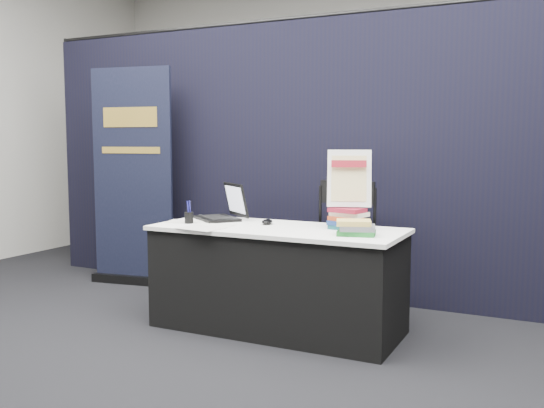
{
  "coord_description": "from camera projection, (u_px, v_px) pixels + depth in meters",
  "views": [
    {
      "loc": [
        1.86,
        -3.31,
        1.37
      ],
      "look_at": [
        -0.04,
        0.55,
        0.92
      ],
      "focal_mm": 40.0,
      "sensor_mm": 36.0,
      "label": 1
    }
  ],
  "objects": [
    {
      "name": "book_stack_short",
      "position": [
        356.0,
        228.0,
        3.96
      ],
      "size": [
        0.28,
        0.24,
        0.1
      ],
      "rotation": [
        0.0,
        0.0,
        0.29
      ],
      "color": "#1C6A27",
      "rests_on": "display_table"
    },
    {
      "name": "brochure_right",
      "position": [
        211.0,
        226.0,
        4.39
      ],
      "size": [
        0.3,
        0.22,
        0.0
      ],
      "primitive_type": "cube",
      "rotation": [
        0.0,
        0.0,
        0.02
      ],
      "color": "silver",
      "rests_on": "display_table"
    },
    {
      "name": "brochure_left",
      "position": [
        187.0,
        221.0,
        4.63
      ],
      "size": [
        0.33,
        0.27,
        0.0
      ],
      "primitive_type": "cube",
      "rotation": [
        0.0,
        0.0,
        0.27
      ],
      "color": "silver",
      "rests_on": "display_table"
    },
    {
      "name": "pen_cup",
      "position": [
        189.0,
        218.0,
        4.53
      ],
      "size": [
        0.08,
        0.08,
        0.08
      ],
      "primitive_type": "cylinder",
      "rotation": [
        0.0,
        0.0,
        0.3
      ],
      "color": "black",
      "rests_on": "display_table"
    },
    {
      "name": "info_sign",
      "position": [
        349.0,
        179.0,
        4.23
      ],
      "size": [
        0.33,
        0.21,
        0.42
      ],
      "rotation": [
        0.0,
        0.0,
        0.34
      ],
      "color": "black",
      "rests_on": "book_stack_tall"
    },
    {
      "name": "mouse",
      "position": [
        267.0,
        222.0,
        4.47
      ],
      "size": [
        0.1,
        0.13,
        0.04
      ],
      "primitive_type": "ellipsoid",
      "rotation": [
        0.0,
        0.0,
        0.18
      ],
      "color": "black",
      "rests_on": "display_table"
    },
    {
      "name": "floor",
      "position": [
        240.0,
        353.0,
        3.92
      ],
      "size": [
        8.0,
        8.0,
        0.0
      ],
      "primitive_type": "plane",
      "color": "black",
      "rests_on": "ground"
    },
    {
      "name": "drape_partition",
      "position": [
        330.0,
        160.0,
        5.22
      ],
      "size": [
        6.0,
        0.08,
        2.4
      ],
      "primitive_type": "cube",
      "color": "black",
      "rests_on": "floor"
    },
    {
      "name": "laptop",
      "position": [
        220.0,
        211.0,
        4.77
      ],
      "size": [
        0.46,
        0.5,
        0.28
      ],
      "rotation": [
        0.0,
        0.0,
        -0.66
      ],
      "color": "black",
      "rests_on": "display_table"
    },
    {
      "name": "pullup_banner",
      "position": [
        133.0,
        190.0,
        5.71
      ],
      "size": [
        0.87,
        0.23,
        2.04
      ],
      "rotation": [
        0.0,
        0.0,
        0.15
      ],
      "color": "black",
      "rests_on": "floor"
    },
    {
      "name": "book_stack_tall",
      "position": [
        347.0,
        218.0,
        4.23
      ],
      "size": [
        0.25,
        0.21,
        0.15
      ],
      "rotation": [
        0.0,
        0.0,
        -0.22
      ],
      "color": "#154E52",
      "rests_on": "display_table"
    },
    {
      "name": "stacking_chair",
      "position": [
        338.0,
        243.0,
        4.63
      ],
      "size": [
        0.5,
        0.51,
        1.05
      ],
      "rotation": [
        0.0,
        0.0,
        -0.06
      ],
      "color": "black",
      "rests_on": "floor"
    },
    {
      "name": "display_table",
      "position": [
        277.0,
        278.0,
        4.37
      ],
      "size": [
        1.8,
        0.75,
        0.75
      ],
      "color": "black",
      "rests_on": "floor"
    },
    {
      "name": "brochure_mid",
      "position": [
        201.0,
        228.0,
        4.26
      ],
      "size": [
        0.33,
        0.26,
        0.0
      ],
      "primitive_type": "cube",
      "rotation": [
        0.0,
        0.0,
        -0.15
      ],
      "color": "silver",
      "rests_on": "display_table"
    },
    {
      "name": "wall_back",
      "position": [
        402.0,
        109.0,
        7.3
      ],
      "size": [
        8.0,
        0.02,
        3.5
      ],
      "primitive_type": "cube",
      "color": "#B6B4AC",
      "rests_on": "floor"
    }
  ]
}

